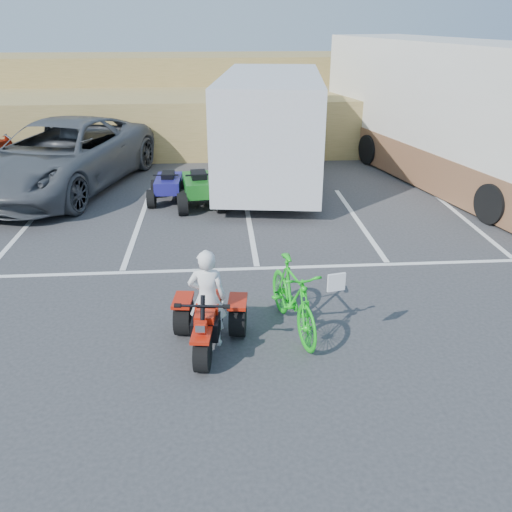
{
  "coord_description": "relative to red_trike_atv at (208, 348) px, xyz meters",
  "views": [
    {
      "loc": [
        -0.74,
        -7.43,
        4.69
      ],
      "look_at": [
        -0.14,
        0.79,
        1.0
      ],
      "focal_mm": 38.0,
      "sensor_mm": 36.0,
      "label": 1
    }
  ],
  "objects": [
    {
      "name": "ground",
      "position": [
        0.97,
        0.39,
        0.0
      ],
      "size": [
        100.0,
        100.0,
        0.0
      ],
      "primitive_type": "plane",
      "color": "#323235",
      "rests_on": "ground"
    },
    {
      "name": "parking_stripes",
      "position": [
        1.83,
        4.46,
        0.0
      ],
      "size": [
        28.0,
        5.16,
        0.01
      ],
      "color": "white",
      "rests_on": "ground"
    },
    {
      "name": "grass_embankment",
      "position": [
        0.97,
        15.87,
        1.42
      ],
      "size": [
        40.0,
        8.5,
        3.1
      ],
      "color": "olive",
      "rests_on": "ground"
    },
    {
      "name": "red_trike_atv",
      "position": [
        0.0,
        0.0,
        0.0
      ],
      "size": [
        1.32,
        1.66,
        1.0
      ],
      "primitive_type": null,
      "rotation": [
        0.0,
        0.0,
        -0.12
      ],
      "color": "#B71B0A",
      "rests_on": "ground"
    },
    {
      "name": "rider",
      "position": [
        0.02,
        0.15,
        0.79
      ],
      "size": [
        0.62,
        0.44,
        1.58
      ],
      "primitive_type": "imported",
      "rotation": [
        0.0,
        0.0,
        3.02
      ],
      "color": "white",
      "rests_on": "ground"
    },
    {
      "name": "green_dirt_bike",
      "position": [
        1.36,
        0.44,
        0.6
      ],
      "size": [
        0.97,
        2.07,
        1.2
      ],
      "primitive_type": "imported",
      "rotation": [
        0.0,
        0.0,
        0.21
      ],
      "color": "#14BF19",
      "rests_on": "ground"
    },
    {
      "name": "grey_pickup",
      "position": [
        -4.24,
        8.66,
        0.97
      ],
      "size": [
        5.05,
        7.63,
        1.95
      ],
      "primitive_type": "imported",
      "rotation": [
        0.0,
        0.0,
        -0.28
      ],
      "color": "#4A4D52",
      "rests_on": "ground"
    },
    {
      "name": "cargo_trailer",
      "position": [
        1.8,
        8.71,
        1.71
      ],
      "size": [
        3.58,
        7.08,
        3.16
      ],
      "rotation": [
        0.0,
        0.0,
        -0.13
      ],
      "color": "silver",
      "rests_on": "ground"
    },
    {
      "name": "rv_motorhome",
      "position": [
        7.21,
        9.03,
        1.72
      ],
      "size": [
        5.37,
        11.33,
        3.95
      ],
      "rotation": [
        0.0,
        0.0,
        0.24
      ],
      "color": "silver",
      "rests_on": "ground"
    },
    {
      "name": "quad_atv_blue",
      "position": [
        -1.1,
        7.21,
        0.0
      ],
      "size": [
        1.08,
        1.43,
        0.92
      ],
      "primitive_type": null,
      "rotation": [
        0.0,
        0.0,
        -0.02
      ],
      "color": "navy",
      "rests_on": "ground"
    },
    {
      "name": "quad_atv_green",
      "position": [
        -0.27,
        6.73,
        0.0
      ],
      "size": [
        1.42,
        1.78,
        1.07
      ],
      "primitive_type": null,
      "rotation": [
        0.0,
        0.0,
        0.13
      ],
      "color": "#166019",
      "rests_on": "ground"
    }
  ]
}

